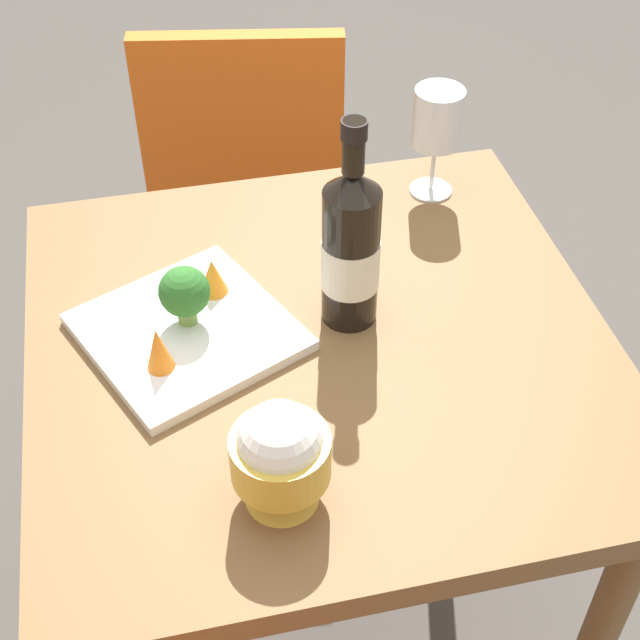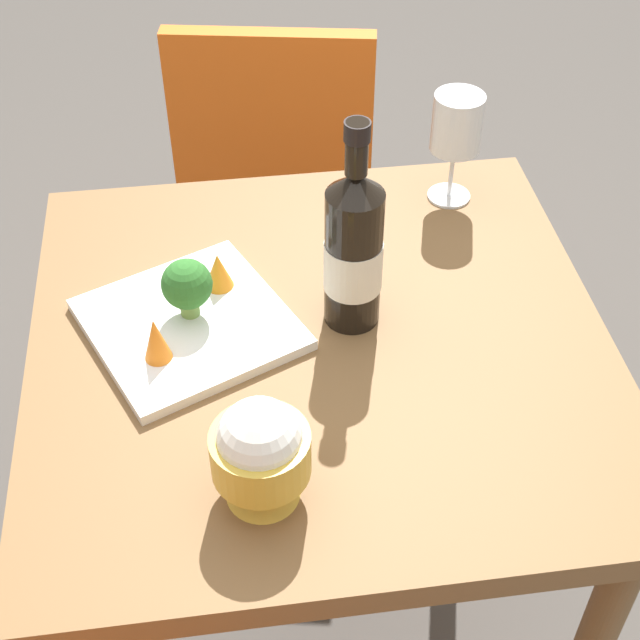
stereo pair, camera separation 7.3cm
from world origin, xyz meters
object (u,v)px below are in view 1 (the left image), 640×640
at_px(chair_by_wall, 246,161).
at_px(rice_bowl, 280,456).
at_px(carrot_garnish_left, 158,349).
at_px(broccoli_floret, 184,293).
at_px(serving_plate, 188,332).
at_px(wine_bottle, 351,247).
at_px(wine_glass, 438,120).
at_px(carrot_garnish_right, 213,276).

bearing_deg(chair_by_wall, rice_bowl, -85.67).
bearing_deg(carrot_garnish_left, broccoli_floret, -28.92).
relative_size(serving_plate, carrot_garnish_left, 5.13).
distance_m(serving_plate, broccoli_floret, 0.06).
height_order(chair_by_wall, wine_bottle, wine_bottle).
distance_m(wine_glass, carrot_garnish_left, 0.56).
bearing_deg(carrot_garnish_left, serving_plate, -31.61).
relative_size(chair_by_wall, wine_glass, 4.75).
relative_size(broccoli_floret, carrot_garnish_right, 1.58).
bearing_deg(serving_plate, carrot_garnish_left, 148.39).
distance_m(chair_by_wall, wine_bottle, 0.83).
distance_m(wine_bottle, carrot_garnish_right, 0.20).
height_order(rice_bowl, serving_plate, rice_bowl).
relative_size(wine_bottle, broccoli_floret, 3.52).
bearing_deg(broccoli_floret, carrot_garnish_right, -38.82).
height_order(wine_glass, broccoli_floret, wine_glass).
relative_size(rice_bowl, serving_plate, 0.43).
height_order(chair_by_wall, rice_bowl, rice_bowl).
xyz_separation_m(chair_by_wall, carrot_garnish_right, (-0.68, 0.14, 0.27)).
bearing_deg(carrot_garnish_right, rice_bowl, -175.32).
relative_size(rice_bowl, broccoli_floret, 1.65).
height_order(serving_plate, carrot_garnish_left, carrot_garnish_left).
bearing_deg(broccoli_floret, rice_bowl, -166.60).
height_order(wine_glass, carrot_garnish_left, wine_glass).
distance_m(wine_bottle, wine_glass, 0.32).
xyz_separation_m(wine_bottle, wine_glass, (0.26, -0.20, 0.01)).
height_order(rice_bowl, broccoli_floret, rice_bowl).
bearing_deg(serving_plate, rice_bowl, -165.46).
height_order(wine_bottle, serving_plate, wine_bottle).
xyz_separation_m(chair_by_wall, carrot_garnish_left, (-0.81, 0.23, 0.27)).
height_order(broccoli_floret, carrot_garnish_left, broccoli_floret).
xyz_separation_m(wine_bottle, broccoli_floret, (0.02, 0.22, -0.05)).
bearing_deg(broccoli_floret, serving_plate, 167.01).
xyz_separation_m(wine_glass, carrot_garnish_right, (-0.19, 0.37, -0.09)).
xyz_separation_m(wine_glass, broccoli_floret, (-0.24, 0.41, -0.06)).
height_order(chair_by_wall, broccoli_floret, broccoli_floret).
relative_size(wine_bottle, serving_plate, 0.91).
bearing_deg(rice_bowl, carrot_garnish_left, 27.46).
distance_m(broccoli_floret, carrot_garnish_left, 0.09).
bearing_deg(carrot_garnish_right, wine_bottle, -112.09).
height_order(wine_glass, carrot_garnish_right, wine_glass).
height_order(carrot_garnish_left, carrot_garnish_right, carrot_garnish_left).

